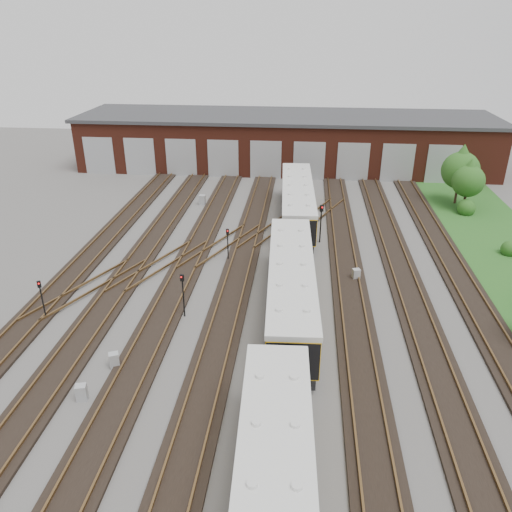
{
  "coord_description": "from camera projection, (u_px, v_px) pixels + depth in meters",
  "views": [
    {
      "loc": [
        2.52,
        -22.87,
        16.98
      ],
      "look_at": [
        -0.6,
        8.44,
        2.0
      ],
      "focal_mm": 35.0,
      "sensor_mm": 36.0,
      "label": 1
    }
  ],
  "objects": [
    {
      "name": "relay_cabinet_2",
      "position": [
        114.0,
        360.0,
        26.74
      ],
      "size": [
        0.65,
        0.6,
        0.87
      ],
      "primitive_type": "cube",
      "rotation": [
        0.0,
        0.0,
        0.41
      ],
      "color": "#959799",
      "rests_on": "ground"
    },
    {
      "name": "maintenance_shed",
      "position": [
        285.0,
        140.0,
        62.6
      ],
      "size": [
        51.0,
        12.5,
        6.35
      ],
      "color": "#562115",
      "rests_on": "ground"
    },
    {
      "name": "signal_mast_1",
      "position": [
        183.0,
        290.0,
        30.69
      ],
      "size": [
        0.25,
        0.24,
        2.96
      ],
      "rotation": [
        0.0,
        0.0,
        -0.36
      ],
      "color": "black",
      "rests_on": "ground"
    },
    {
      "name": "bush_2",
      "position": [
        467.0,
        206.0,
        47.64
      ],
      "size": [
        1.72,
        1.72,
        1.72
      ],
      "primitive_type": "sphere",
      "color": "#1F4B15",
      "rests_on": "ground"
    },
    {
      "name": "bush_1",
      "position": [
        510.0,
        247.0,
        39.47
      ],
      "size": [
        1.35,
        1.35,
        1.35
      ],
      "primitive_type": "sphere",
      "color": "#1F4B15",
      "rests_on": "ground"
    },
    {
      "name": "ground",
      "position": [
        252.0,
        352.0,
        28.07
      ],
      "size": [
        120.0,
        120.0,
        0.0
      ],
      "primitive_type": "plane",
      "color": "#4A4744",
      "rests_on": "ground"
    },
    {
      "name": "tree_1",
      "position": [
        469.0,
        177.0,
        47.73
      ],
      "size": [
        3.08,
        3.08,
        5.1
      ],
      "color": "#342217",
      "rests_on": "ground"
    },
    {
      "name": "tree_0",
      "position": [
        461.0,
        166.0,
        49.06
      ],
      "size": [
        3.67,
        3.67,
        6.08
      ],
      "color": "#342217",
      "rests_on": "ground"
    },
    {
      "name": "track_network",
      "position": [
        250.0,
        345.0,
        28.56
      ],
      "size": [
        30.4,
        70.0,
        0.33
      ],
      "color": "black",
      "rests_on": "ground"
    },
    {
      "name": "relay_cabinet_1",
      "position": [
        202.0,
        200.0,
        50.2
      ],
      "size": [
        0.64,
        0.55,
        1.01
      ],
      "primitive_type": "cube",
      "rotation": [
        0.0,
        0.0,
        -0.08
      ],
      "color": "#959799",
      "rests_on": "ground"
    },
    {
      "name": "relay_cabinet_4",
      "position": [
        356.0,
        275.0,
        35.7
      ],
      "size": [
        0.62,
        0.57,
        0.86
      ],
      "primitive_type": "cube",
      "rotation": [
        0.0,
        0.0,
        0.31
      ],
      "color": "#959799",
      "rests_on": "ground"
    },
    {
      "name": "signal_mast_0",
      "position": [
        41.0,
        295.0,
        30.4
      ],
      "size": [
        0.25,
        0.24,
        2.72
      ],
      "rotation": [
        0.0,
        0.0,
        0.44
      ],
      "color": "black",
      "rests_on": "ground"
    },
    {
      "name": "metro_train",
      "position": [
        291.0,
        287.0,
        30.94
      ],
      "size": [
        3.46,
        47.41,
        3.16
      ],
      "rotation": [
        0.0,
        0.0,
        0.05
      ],
      "color": "black",
      "rests_on": "ground"
    },
    {
      "name": "signal_mast_2",
      "position": [
        228.0,
        241.0,
        37.98
      ],
      "size": [
        0.24,
        0.23,
        2.66
      ],
      "rotation": [
        0.0,
        0.0,
        0.25
      ],
      "color": "black",
      "rests_on": "ground"
    },
    {
      "name": "relay_cabinet_0",
      "position": [
        82.0,
        393.0,
        24.41
      ],
      "size": [
        0.62,
        0.56,
        0.88
      ],
      "primitive_type": "cube",
      "rotation": [
        0.0,
        0.0,
        0.26
      ],
      "color": "#959799",
      "rests_on": "ground"
    },
    {
      "name": "signal_mast_3",
      "position": [
        321.0,
        219.0,
        41.02
      ],
      "size": [
        0.33,
        0.32,
        3.3
      ],
      "rotation": [
        0.0,
        0.0,
        0.41
      ],
      "color": "black",
      "rests_on": "ground"
    },
    {
      "name": "relay_cabinet_3",
      "position": [
        282.0,
        262.0,
        37.62
      ],
      "size": [
        0.61,
        0.55,
        0.85
      ],
      "primitive_type": "cube",
      "rotation": [
        0.0,
        0.0,
        0.28
      ],
      "color": "#959799",
      "rests_on": "ground"
    }
  ]
}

